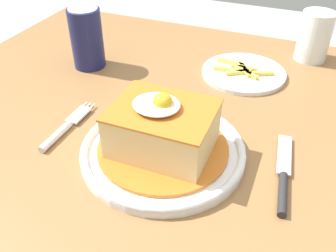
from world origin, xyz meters
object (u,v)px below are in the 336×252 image
Objects in this scene: fork at (64,129)px; side_plate_fries at (244,73)px; main_plate at (163,150)px; knife at (283,182)px; soda_can at (87,38)px; drinking_glass at (314,40)px.

side_plate_fries is (0.23, 0.30, -0.00)m from fork.
main_plate reaches higher than knife.
soda_can is 0.33m from side_plate_fries.
fork is at bearing -68.94° from soda_can.
side_plate_fries is at bearing 78.42° from main_plate.
main_plate is 1.75× the size of fork.
soda_can is 1.18× the size of drinking_glass.
knife is 0.31m from side_plate_fries.
knife is 0.48m from soda_can.
knife is at bearing -25.44° from soda_can.
drinking_glass is 0.62× the size of side_plate_fries.
drinking_glass is (-0.00, 0.41, 0.04)m from knife.
drinking_glass is (0.43, 0.21, -0.02)m from soda_can.
soda_can is (-0.08, 0.22, 0.06)m from fork.
main_plate reaches higher than fork.
soda_can reaches higher than main_plate.
main_plate is at bearing 2.98° from fork.
side_plate_fries reaches higher than knife.
soda_can is 0.48m from drinking_glass.
soda_can is (-0.26, 0.21, 0.05)m from main_plate.
soda_can is at bearing -165.60° from side_plate_fries.
soda_can is at bearing 154.56° from knife.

